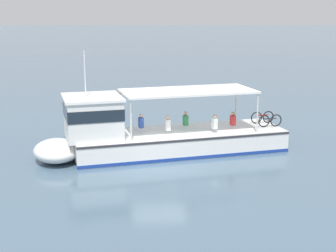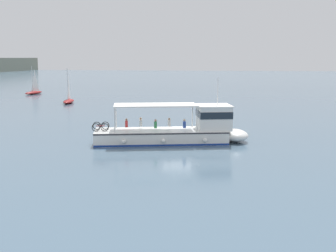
% 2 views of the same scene
% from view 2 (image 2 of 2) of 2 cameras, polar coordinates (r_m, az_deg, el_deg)
% --- Properties ---
extents(ground_plane, '(400.00, 400.00, 0.00)m').
position_cam_2_polar(ground_plane, '(38.16, 1.20, -1.65)').
color(ground_plane, slate).
extents(ferry_main, '(6.02, 13.07, 5.32)m').
position_cam_2_polar(ferry_main, '(36.26, 1.60, -0.58)').
color(ferry_main, white).
rests_on(ferry_main, ground).
extents(sailboat_near_port, '(4.97, 2.25, 5.40)m').
position_cam_2_polar(sailboat_near_port, '(88.33, -17.03, 4.32)').
color(sailboat_near_port, maroon).
rests_on(sailboat_near_port, ground).
extents(sailboat_off_stern, '(4.98, 2.30, 5.40)m').
position_cam_2_polar(sailboat_off_stern, '(69.48, -12.79, 3.35)').
color(sailboat_off_stern, maroon).
rests_on(sailboat_off_stern, ground).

